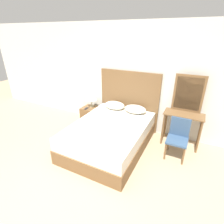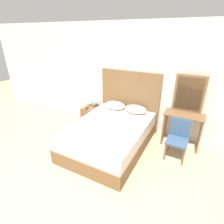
{
  "view_description": "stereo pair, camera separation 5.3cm",
  "coord_description": "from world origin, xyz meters",
  "px_view_note": "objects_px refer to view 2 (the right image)",
  "views": [
    {
      "loc": [
        1.63,
        -1.4,
        2.44
      ],
      "look_at": [
        0.05,
        1.7,
        0.84
      ],
      "focal_mm": 28.0,
      "sensor_mm": 36.0,
      "label": 1
    },
    {
      "loc": [
        1.68,
        -1.38,
        2.44
      ],
      "look_at": [
        0.05,
        1.7,
        0.84
      ],
      "focal_mm": 28.0,
      "sensor_mm": 36.0,
      "label": 2
    }
  ],
  "objects_px": {
    "nightstand": "(91,115)",
    "table_lamp": "(92,97)",
    "phone_on_nightstand": "(87,108)",
    "chair": "(178,136)",
    "phone_on_bed": "(125,123)",
    "vanity_desk": "(183,121)",
    "bed": "(110,136)"
  },
  "relations": [
    {
      "from": "nightstand",
      "to": "table_lamp",
      "type": "relative_size",
      "value": 1.35
    },
    {
      "from": "nightstand",
      "to": "table_lamp",
      "type": "distance_m",
      "value": 0.53
    },
    {
      "from": "phone_on_bed",
      "to": "table_lamp",
      "type": "height_order",
      "value": "table_lamp"
    },
    {
      "from": "bed",
      "to": "table_lamp",
      "type": "relative_size",
      "value": 5.92
    },
    {
      "from": "phone_on_bed",
      "to": "chair",
      "type": "height_order",
      "value": "chair"
    },
    {
      "from": "bed",
      "to": "chair",
      "type": "xyz_separation_m",
      "value": [
        1.4,
        0.38,
        0.18
      ]
    },
    {
      "from": "vanity_desk",
      "to": "nightstand",
      "type": "bearing_deg",
      "value": -179.11
    },
    {
      "from": "nightstand",
      "to": "table_lamp",
      "type": "bearing_deg",
      "value": 84.25
    },
    {
      "from": "nightstand",
      "to": "chair",
      "type": "bearing_deg",
      "value": -9.51
    },
    {
      "from": "bed",
      "to": "phone_on_nightstand",
      "type": "height_order",
      "value": "bed"
    },
    {
      "from": "table_lamp",
      "to": "phone_on_nightstand",
      "type": "relative_size",
      "value": 2.32
    },
    {
      "from": "nightstand",
      "to": "chair",
      "type": "relative_size",
      "value": 0.58
    },
    {
      "from": "phone_on_bed",
      "to": "vanity_desk",
      "type": "relative_size",
      "value": 0.19
    },
    {
      "from": "nightstand",
      "to": "bed",
      "type": "bearing_deg",
      "value": -36.82
    },
    {
      "from": "nightstand",
      "to": "chair",
      "type": "xyz_separation_m",
      "value": [
        2.46,
        -0.41,
        0.23
      ]
    },
    {
      "from": "chair",
      "to": "nightstand",
      "type": "bearing_deg",
      "value": 170.49
    },
    {
      "from": "phone_on_bed",
      "to": "nightstand",
      "type": "relative_size",
      "value": 0.34
    },
    {
      "from": "nightstand",
      "to": "vanity_desk",
      "type": "relative_size",
      "value": 0.57
    },
    {
      "from": "bed",
      "to": "phone_on_nightstand",
      "type": "relative_size",
      "value": 13.7
    },
    {
      "from": "phone_on_nightstand",
      "to": "vanity_desk",
      "type": "bearing_deg",
      "value": 3.32
    },
    {
      "from": "phone_on_bed",
      "to": "table_lamp",
      "type": "xyz_separation_m",
      "value": [
        -1.34,
        0.7,
        0.16
      ]
    },
    {
      "from": "phone_on_bed",
      "to": "vanity_desk",
      "type": "height_order",
      "value": "vanity_desk"
    },
    {
      "from": "bed",
      "to": "phone_on_bed",
      "type": "relative_size",
      "value": 12.98
    },
    {
      "from": "phone_on_nightstand",
      "to": "chair",
      "type": "bearing_deg",
      "value": -6.92
    },
    {
      "from": "bed",
      "to": "vanity_desk",
      "type": "bearing_deg",
      "value": 30.28
    },
    {
      "from": "phone_on_bed",
      "to": "phone_on_nightstand",
      "type": "bearing_deg",
      "value": 160.18
    },
    {
      "from": "phone_on_bed",
      "to": "phone_on_nightstand",
      "type": "relative_size",
      "value": 1.06
    },
    {
      "from": "nightstand",
      "to": "chair",
      "type": "height_order",
      "value": "chair"
    },
    {
      "from": "phone_on_bed",
      "to": "bed",
      "type": "bearing_deg",
      "value": -148.67
    },
    {
      "from": "bed",
      "to": "chair",
      "type": "relative_size",
      "value": 2.53
    },
    {
      "from": "bed",
      "to": "table_lamp",
      "type": "distance_m",
      "value": 1.45
    },
    {
      "from": "phone_on_bed",
      "to": "table_lamp",
      "type": "relative_size",
      "value": 0.46
    }
  ]
}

